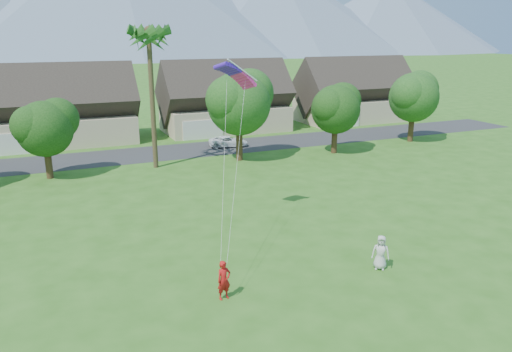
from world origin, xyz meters
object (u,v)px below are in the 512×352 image
kite_flyer (224,280)px  watcher (381,252)px  parked_car (228,141)px  parafoil_kite (236,73)px

kite_flyer → watcher: (8.45, -0.33, -0.01)m
kite_flyer → parked_car: (11.28, 30.11, -0.35)m
watcher → parked_car: 30.57m
parked_car → parafoil_kite: size_ratio=1.40×
kite_flyer → parked_car: 32.16m
parked_car → parafoil_kite: 24.12m
parked_car → watcher: bearing=-173.7°
watcher → parafoil_kite: (-4.32, 9.20, 8.59)m
kite_flyer → watcher: size_ratio=1.02×
watcher → parked_car: (2.84, 30.44, -0.34)m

